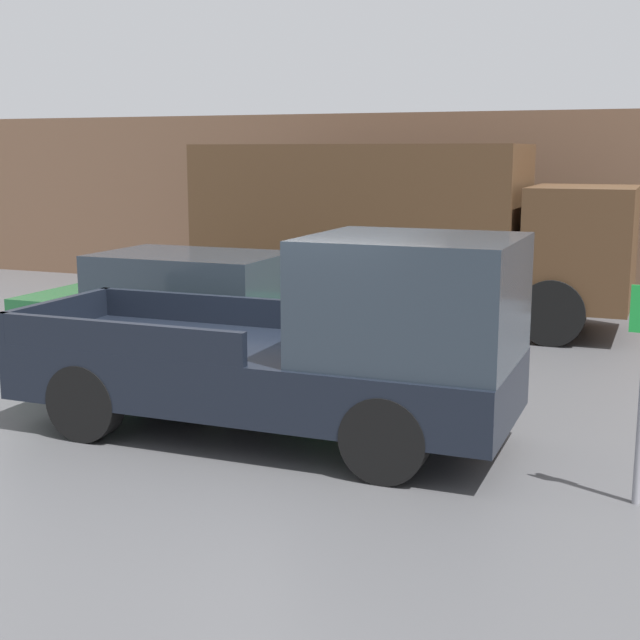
# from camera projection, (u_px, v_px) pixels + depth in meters

# --- Properties ---
(ground_plane) EXTENTS (60.00, 60.00, 0.00)m
(ground_plane) POSITION_uv_depth(u_px,v_px,m) (302.00, 439.00, 9.43)
(ground_plane) COLOR #4C4C4F
(building_wall) EXTENTS (28.00, 0.15, 3.79)m
(building_wall) POSITION_uv_depth(u_px,v_px,m) (491.00, 206.00, 18.14)
(building_wall) COLOR brown
(building_wall) RESTS_ON ground
(pickup_truck) EXTENTS (5.31, 1.97, 2.19)m
(pickup_truck) POSITION_uv_depth(u_px,v_px,m) (314.00, 346.00, 9.19)
(pickup_truck) COLOR black
(pickup_truck) RESTS_ON ground
(car) EXTENTS (4.67, 1.99, 1.59)m
(car) POSITION_uv_depth(u_px,v_px,m) (186.00, 307.00, 12.66)
(car) COLOR #1E592D
(car) RESTS_ON ground
(delivery_truck) EXTENTS (7.50, 2.35, 3.12)m
(delivery_truck) POSITION_uv_depth(u_px,v_px,m) (397.00, 226.00, 15.65)
(delivery_truck) COLOR #4C331E
(delivery_truck) RESTS_ON ground
(newspaper_box) EXTENTS (0.45, 0.40, 0.97)m
(newspaper_box) POSITION_uv_depth(u_px,v_px,m) (397.00, 272.00, 18.79)
(newspaper_box) COLOR red
(newspaper_box) RESTS_ON ground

